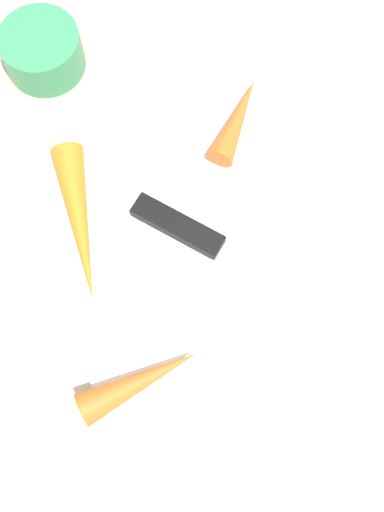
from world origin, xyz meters
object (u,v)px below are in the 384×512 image
at_px(carrot_medium, 140,381).
at_px(carrot_shortest, 237,119).
at_px(small_bowl, 42,51).
at_px(cutting_board, 192,258).
at_px(carrot_longest, 79,222).
at_px(knife, 186,235).

height_order(carrot_medium, carrot_shortest, carrot_medium).
distance_m(carrot_medium, small_bowl, 0.35).
distance_m(cutting_board, carrot_shortest, 0.14).
bearing_deg(carrot_longest, carrot_medium, 10.28).
bearing_deg(carrot_medium, carrot_shortest, 44.42).
relative_size(knife, small_bowl, 2.18).
relative_size(cutting_board, carrot_medium, 3.30).
bearing_deg(knife, carrot_longest, -155.52).
height_order(knife, carrot_shortest, carrot_shortest).
height_order(cutting_board, carrot_medium, carrot_medium).
distance_m(knife, small_bowl, 0.24).
bearing_deg(small_bowl, knife, -169.26).
bearing_deg(cutting_board, small_bowl, 9.34).
height_order(cutting_board, small_bowl, small_bowl).
relative_size(knife, carrot_longest, 1.18).
height_order(knife, carrot_longest, carrot_longest).
bearing_deg(carrot_longest, small_bowl, -177.70).
height_order(cutting_board, carrot_shortest, carrot_shortest).
relative_size(carrot_shortest, small_bowl, 1.16).
bearing_deg(carrot_medium, carrot_longest, 85.98).
bearing_deg(carrot_shortest, carrot_medium, -176.75).
xyz_separation_m(carrot_medium, carrot_longest, (0.16, -0.01, 0.00)).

